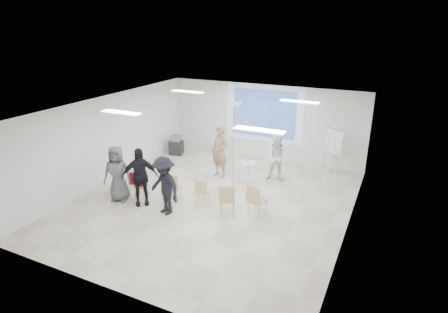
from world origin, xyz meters
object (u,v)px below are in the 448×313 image
at_px(laptop, 174,186).
at_px(chair_center, 202,190).
at_px(audience_mid, 164,182).
at_px(audience_left, 139,173).
at_px(av_cart, 176,146).
at_px(player_left, 220,148).
at_px(chair_left_inner, 172,186).
at_px(chair_far_left, 121,178).
at_px(pedestal_table, 249,170).
at_px(player_right, 278,155).
at_px(chair_right_inner, 227,198).
at_px(audience_outer, 117,170).
at_px(chair_right_far, 256,199).
at_px(chair_left_mid, 140,184).
at_px(flipchart_easel, 334,141).

bearing_deg(laptop, chair_center, 177.47).
bearing_deg(laptop, audience_mid, 90.82).
distance_m(laptop, audience_left, 1.13).
bearing_deg(av_cart, player_left, -39.37).
bearing_deg(chair_left_inner, chair_center, 3.74).
height_order(player_left, chair_far_left, player_left).
relative_size(pedestal_table, laptop, 1.95).
relative_size(pedestal_table, av_cart, 0.82).
distance_m(player_left, audience_mid, 3.18).
xyz_separation_m(player_right, audience_left, (-3.18, -3.54, 0.10)).
xyz_separation_m(chair_center, audience_left, (-1.70, -0.77, 0.56)).
bearing_deg(chair_right_inner, pedestal_table, 77.34).
distance_m(audience_outer, av_cart, 4.50).
bearing_deg(pedestal_table, audience_outer, -133.99).
bearing_deg(audience_outer, av_cart, 78.32).
height_order(chair_right_inner, laptop, chair_right_inner).
bearing_deg(laptop, chair_right_far, 169.41).
relative_size(audience_left, audience_mid, 1.05).
distance_m(chair_left_mid, audience_left, 0.67).
xyz_separation_m(pedestal_table, player_left, (-1.06, -0.13, 0.69)).
relative_size(pedestal_table, player_left, 0.31).
relative_size(chair_left_mid, laptop, 2.39).
relative_size(pedestal_table, chair_right_inner, 0.69).
bearing_deg(audience_left, audience_mid, -47.28).
height_order(chair_left_mid, chair_left_inner, chair_left_inner).
bearing_deg(audience_mid, audience_outer, -164.71).
distance_m(pedestal_table, chair_left_inner, 3.02).
relative_size(chair_left_inner, laptop, 2.73).
xyz_separation_m(chair_left_inner, av_cart, (-2.32, 3.85, -0.18)).
bearing_deg(chair_right_inner, chair_far_left, 160.09).
bearing_deg(chair_far_left, chair_right_inner, -0.73).
relative_size(player_right, audience_mid, 0.95).
bearing_deg(chair_far_left, audience_mid, -16.21).
relative_size(chair_far_left, audience_mid, 0.46).
bearing_deg(chair_center, chair_left_mid, -178.72).
bearing_deg(audience_left, chair_far_left, 125.71).
height_order(chair_far_left, flipchart_easel, flipchart_easel).
height_order(chair_left_inner, flipchart_easel, flipchart_easel).
distance_m(chair_center, audience_mid, 1.28).
relative_size(pedestal_table, chair_left_inner, 0.72).
bearing_deg(player_left, chair_far_left, -114.31).
bearing_deg(pedestal_table, chair_left_mid, -131.75).
distance_m(player_right, laptop, 3.82).
xyz_separation_m(player_right, chair_left_inner, (-2.36, -3.05, -0.38)).
xyz_separation_m(pedestal_table, av_cart, (-3.77, 1.21, 0.00)).
height_order(chair_left_inner, chair_right_far, chair_right_far).
bearing_deg(av_cart, chair_left_mid, -85.86).
bearing_deg(audience_mid, chair_right_inner, 38.80).
bearing_deg(audience_mid, chair_right_far, 39.61).
bearing_deg(audience_outer, chair_center, -2.31).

